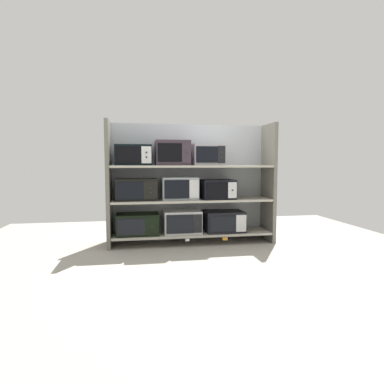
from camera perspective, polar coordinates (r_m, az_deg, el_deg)
ground at (r=3.76m, az=2.63°, el=-12.56°), size 6.21×6.00×0.02m
back_panel at (r=4.84m, az=-0.53°, el=1.71°), size 2.41×0.04×1.69m
upright_left at (r=4.53m, az=-14.34°, el=1.33°), size 0.05×0.49×1.69m
upright_right at (r=4.90m, az=13.24°, el=1.62°), size 0.05×0.49×1.69m
shelf_0 at (r=4.67m, az=-0.00°, el=-7.22°), size 2.21×0.49×0.03m
microwave_0 at (r=4.57m, az=-9.48°, el=-5.54°), size 0.57×0.42×0.29m
microwave_1 at (r=4.61m, az=-1.75°, el=-5.20°), size 0.52×0.39×0.31m
microwave_2 at (r=4.74m, az=5.59°, el=-5.08°), size 0.55×0.43×0.29m
price_tag_0 at (r=4.43m, az=-0.79°, el=-8.39°), size 0.06×0.00×0.03m
price_tag_1 at (r=4.53m, az=5.80°, el=-8.15°), size 0.07×0.00×0.04m
shelf_1 at (r=4.60m, az=-0.00°, el=-1.43°), size 2.21×0.49×0.03m
microwave_3 at (r=4.51m, az=-9.66°, el=0.44°), size 0.56×0.37×0.29m
microwave_4 at (r=4.55m, az=-2.17°, el=0.65°), size 0.50×0.34×0.31m
microwave_5 at (r=4.65m, az=4.48°, el=0.50°), size 0.46×0.43×0.27m
shelf_2 at (r=4.57m, az=-0.00°, el=4.50°), size 2.21×0.49×0.03m
microwave_6 at (r=4.50m, az=-10.20°, el=6.36°), size 0.49×0.38×0.28m
microwave_7 at (r=4.53m, az=-3.48°, el=6.80°), size 0.46×0.44×0.34m
microwave_8 at (r=4.61m, az=2.75°, el=6.50°), size 0.43×0.37×0.29m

